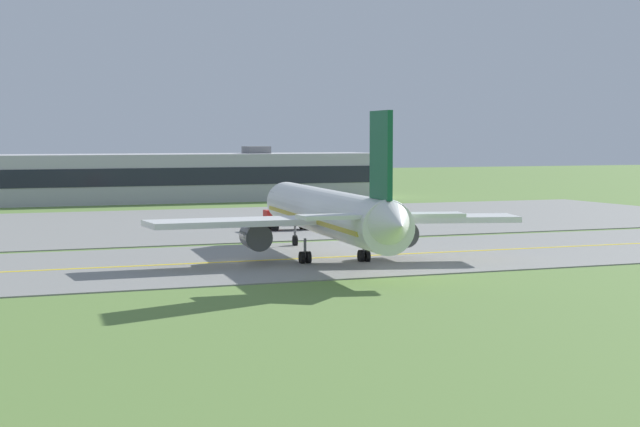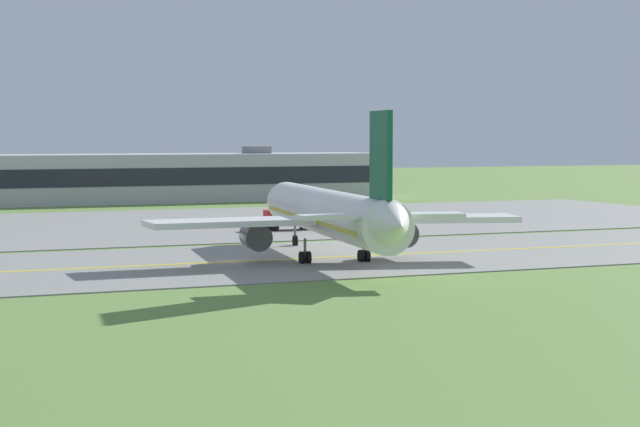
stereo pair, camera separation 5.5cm
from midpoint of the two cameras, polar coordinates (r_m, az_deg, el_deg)
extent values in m
plane|color=olive|center=(95.24, -4.04, -2.53)|extent=(500.00, 500.00, 0.00)
cube|color=gray|center=(95.24, -4.04, -2.50)|extent=(240.00, 28.00, 0.10)
cube|color=gray|center=(138.12, -5.54, -0.48)|extent=(140.00, 52.00, 0.10)
cube|color=yellow|center=(95.23, -4.04, -2.47)|extent=(220.00, 0.60, 0.01)
cylinder|color=white|center=(95.84, 0.47, 0.04)|extent=(8.66, 34.23, 4.00)
cone|color=white|center=(113.50, -1.87, 0.66)|extent=(4.12, 3.10, 3.80)
cone|color=white|center=(78.20, 3.90, -0.57)|extent=(3.81, 3.64, 3.40)
cube|color=gold|center=(95.87, 0.47, -0.26)|extent=(8.36, 31.54, 0.36)
cube|color=#1E232D|center=(111.31, -1.63, 0.95)|extent=(3.62, 2.25, 0.70)
cube|color=white|center=(91.91, -4.31, -0.45)|extent=(15.00, 4.81, 0.50)
cylinder|color=#47474C|center=(94.35, -3.32, -1.19)|extent=(2.75, 3.69, 2.30)
cylinder|color=black|center=(95.92, -3.50, -1.10)|extent=(2.11, 0.54, 2.10)
cube|color=white|center=(96.31, 5.70, -0.26)|extent=(15.74, 8.74, 0.50)
cylinder|color=#47474C|center=(97.65, 4.19, -1.01)|extent=(2.75, 3.69, 2.30)
cylinder|color=black|center=(99.16, 3.90, -0.93)|extent=(2.11, 0.54, 2.10)
cube|color=#145938|center=(81.20, 3.17, 3.03)|extent=(1.00, 4.41, 6.50)
cube|color=white|center=(80.31, 1.02, -0.16)|extent=(6.08, 2.60, 0.30)
cube|color=white|center=(82.23, 5.33, -0.08)|extent=(6.40, 3.78, 0.30)
cylinder|color=slate|center=(108.64, -1.28, -0.98)|extent=(0.24, 0.24, 1.65)
cylinder|color=black|center=(108.72, -1.28, -1.42)|extent=(0.50, 1.14, 1.10)
cylinder|color=slate|center=(93.51, -0.76, -1.79)|extent=(0.24, 0.24, 1.65)
cylinder|color=black|center=(93.54, -0.92, -2.30)|extent=(0.50, 1.14, 1.10)
cylinder|color=black|center=(93.66, -0.60, -2.29)|extent=(0.50, 1.14, 1.10)
cylinder|color=slate|center=(94.86, 2.30, -1.72)|extent=(0.24, 0.24, 1.65)
cylinder|color=black|center=(94.87, 2.13, -2.22)|extent=(0.50, 1.14, 1.10)
cylinder|color=black|center=(95.02, 2.45, -2.21)|extent=(0.50, 1.14, 1.10)
cube|color=silver|center=(133.74, 1.63, 0.01)|extent=(2.07, 1.87, 1.80)
cube|color=#1E232D|center=(134.40, 1.48, 0.16)|extent=(1.84, 0.19, 0.81)
cube|color=silver|center=(131.05, 2.20, -0.03)|extent=(2.26, 4.28, 2.00)
cylinder|color=orange|center=(133.67, 1.63, 0.44)|extent=(0.20, 0.20, 0.18)
cylinder|color=black|center=(133.38, 1.24, -0.45)|extent=(0.33, 0.91, 0.90)
cylinder|color=black|center=(134.26, 2.01, -0.43)|extent=(0.33, 0.91, 0.90)
cylinder|color=black|center=(129.92, 1.95, -0.57)|extent=(0.33, 0.91, 0.90)
cylinder|color=black|center=(130.86, 2.78, -0.54)|extent=(0.33, 0.91, 0.90)
cube|color=red|center=(126.16, -2.44, -0.23)|extent=(1.99, 2.17, 1.80)
cube|color=#1E232D|center=(125.96, -2.77, -0.10)|extent=(0.31, 1.84, 0.81)
cylinder|color=silver|center=(126.90, -1.12, -0.09)|extent=(4.36, 2.22, 1.80)
cube|color=#383838|center=(126.98, -1.12, -0.56)|extent=(4.39, 2.51, 0.24)
cylinder|color=orange|center=(126.09, -2.44, 0.22)|extent=(0.20, 0.20, 0.18)
cylinder|color=black|center=(125.28, -2.32, -0.75)|extent=(0.93, 0.39, 0.90)
cylinder|color=black|center=(127.21, -2.54, -0.67)|extent=(0.93, 0.39, 0.90)
cylinder|color=black|center=(126.22, -0.63, -0.71)|extent=(0.93, 0.39, 0.90)
cylinder|color=black|center=(128.23, -0.88, -0.63)|extent=(0.93, 0.39, 0.90)
cube|color=#B2B2B7|center=(185.47, -7.33, 1.85)|extent=(69.27, 13.38, 7.88)
cube|color=#1E232D|center=(178.95, -6.77, 1.90)|extent=(66.49, 0.10, 2.84)
cube|color=slate|center=(189.39, -3.28, 3.30)|extent=(4.00, 4.00, 1.20)
camera|label=1|loc=(0.03, -89.98, 0.00)|focal=62.09mm
camera|label=2|loc=(0.03, 90.02, 0.00)|focal=62.09mm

